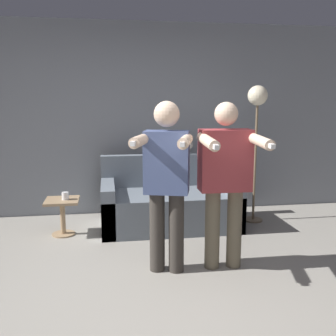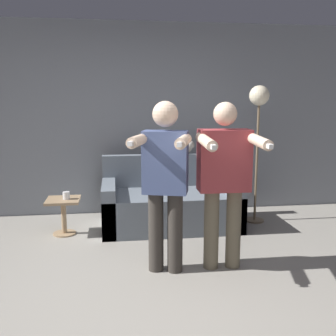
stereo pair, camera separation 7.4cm
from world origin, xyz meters
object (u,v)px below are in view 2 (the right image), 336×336
at_px(couch, 170,204).
at_px(floor_lamp, 259,109).
at_px(person_left, 165,176).
at_px(cat, 181,148).
at_px(person_right, 224,175).
at_px(side_table, 63,209).
at_px(cup, 66,195).

bearing_deg(couch, floor_lamp, 1.13).
height_order(person_left, cat, person_left).
relative_size(person_right, cat, 3.18).
bearing_deg(couch, side_table, -173.29).
xyz_separation_m(couch, side_table, (-1.29, -0.15, 0.02)).
height_order(person_left, person_right, person_left).
distance_m(couch, cup, 1.27).
height_order(person_right, floor_lamp, floor_lamp).
distance_m(couch, floor_lamp, 1.62).
bearing_deg(cup, couch, 7.41).
bearing_deg(person_left, side_table, 147.80).
distance_m(cat, floor_lamp, 1.11).
xyz_separation_m(person_left, cat, (0.43, 1.68, 0.04)).
height_order(cat, cup, cat).
xyz_separation_m(couch, person_right, (0.31, -1.33, 0.62)).
bearing_deg(person_right, side_table, 145.12).
distance_m(couch, person_right, 1.50).
relative_size(couch, cup, 19.00).
distance_m(person_left, person_right, 0.54).
height_order(person_right, cup, person_right).
xyz_separation_m(person_left, side_table, (-1.05, 1.18, -0.60)).
xyz_separation_m(person_right, cup, (-1.56, 1.17, -0.43)).
height_order(side_table, cup, cup).
bearing_deg(person_right, couch, 104.62).
relative_size(person_right, floor_lamp, 0.89).
height_order(person_right, side_table, person_right).
xyz_separation_m(side_table, cup, (0.04, -0.01, 0.17)).
bearing_deg(cup, floor_lamp, 4.45).
relative_size(couch, side_table, 3.92).
distance_m(couch, person_left, 1.49).
bearing_deg(person_left, cat, 91.77).
relative_size(person_right, side_table, 3.64).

